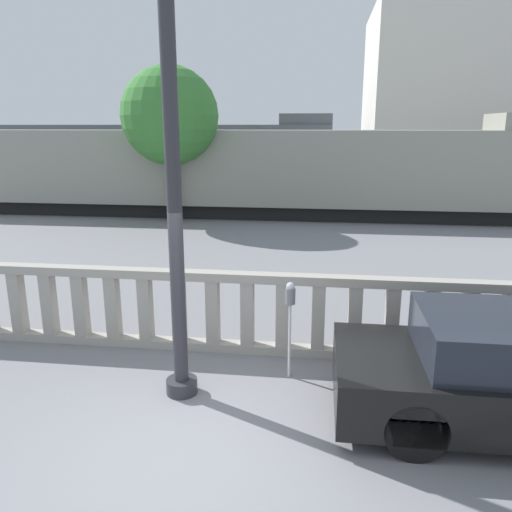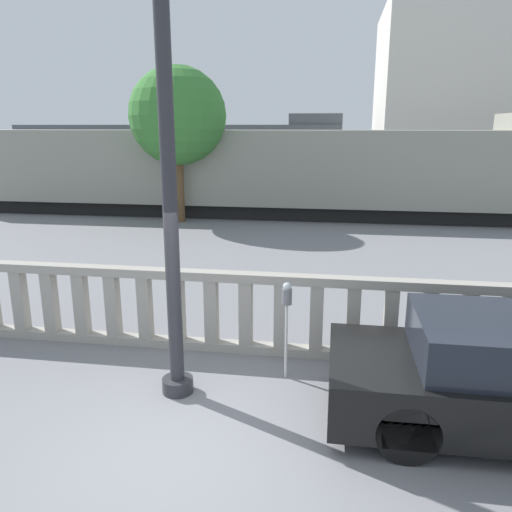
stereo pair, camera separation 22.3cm
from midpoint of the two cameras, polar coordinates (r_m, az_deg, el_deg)
name	(u,v)px [view 1 (the left image)]	position (r m, az deg, el deg)	size (l,w,h in m)	color
ground_plane	(188,454)	(6.03, -8.91, -21.47)	(160.00, 160.00, 0.00)	slate
balustrade	(230,312)	(8.01, -3.78, -6.43)	(12.68, 0.24, 1.32)	#9E998E
lamppost	(173,174)	(6.26, -10.48, 9.17)	(0.42, 0.42, 5.40)	#2D2D33
parking_meter	(290,304)	(7.02, 3.02, -5.53)	(0.14, 0.14, 1.44)	silver
train_near	(250,171)	(20.26, -1.01, 9.66)	(24.58, 2.83, 3.99)	black
train_far	(170,154)	(30.97, -10.03, 11.38)	(19.54, 2.64, 4.21)	black
building_block	(475,103)	(30.38, 23.55, 15.78)	(11.30, 8.69, 9.53)	beige
tree_left	(170,116)	(19.04, -10.18, 15.47)	(3.55, 3.55, 5.68)	brown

